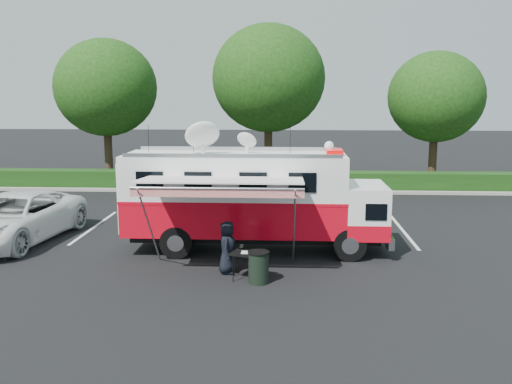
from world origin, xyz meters
TOP-DOWN VIEW (x-y plane):
  - ground_plane at (0.00, 0.00)m, footprint 120.00×120.00m
  - back_border at (1.14, 12.90)m, footprint 60.00×6.14m
  - stall_lines at (-0.50, 3.00)m, footprint 24.12×5.50m
  - command_truck at (-0.08, -0.00)m, footprint 8.67×2.39m
  - awning at (-0.85, -2.48)m, footprint 4.73×2.46m
  - white_suv at (-8.54, 0.63)m, footprint 3.62×6.48m
  - person at (-0.68, -2.46)m, footprint 0.53×0.79m
  - folding_table at (-0.06, -3.00)m, footprint 1.08×0.91m
  - folding_chair at (0.30, -3.12)m, footprint 0.48×0.50m
  - trash_bin at (0.28, -3.30)m, footprint 0.61×0.61m

SIDE VIEW (x-z plane):
  - ground_plane at x=0.00m, z-range 0.00..0.00m
  - white_suv at x=-8.54m, z-range -0.86..0.86m
  - person at x=-0.68m, z-range -0.78..0.78m
  - stall_lines at x=-0.50m, z-range 0.00..0.01m
  - trash_bin at x=0.28m, z-range 0.00..0.91m
  - folding_chair at x=0.30m, z-range 0.08..0.97m
  - folding_table at x=-0.06m, z-range 0.34..1.12m
  - command_truck at x=-0.08m, z-range -0.30..3.87m
  - awning at x=-0.85m, z-range 1.25..4.11m
  - back_border at x=1.14m, z-range 0.57..9.44m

